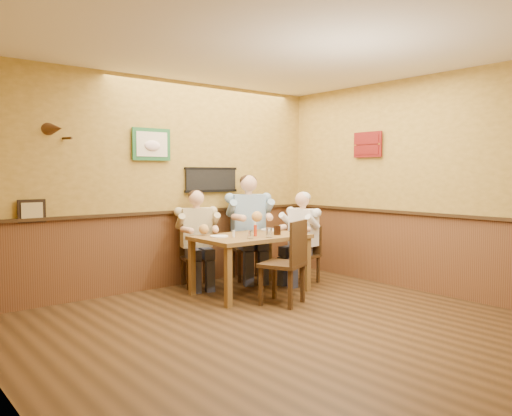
{
  "coord_description": "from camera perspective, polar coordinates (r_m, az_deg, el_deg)",
  "views": [
    {
      "loc": [
        -3.28,
        -3.46,
        1.54
      ],
      "look_at": [
        0.73,
        1.45,
        1.1
      ],
      "focal_mm": 35.0,
      "sensor_mm": 36.0,
      "label": 1
    }
  ],
  "objects": [
    {
      "name": "cola_tumbler",
      "position": [
        6.44,
        2.44,
        -2.55
      ],
      "size": [
        0.12,
        0.12,
        0.12
      ],
      "primitive_type": "cylinder",
      "rotation": [
        0.0,
        0.0,
        0.31
      ],
      "color": "black",
      "rests_on": "dining_table"
    },
    {
      "name": "salt_shaker",
      "position": [
        6.2,
        -2.57,
        -2.97
      ],
      "size": [
        0.04,
        0.04,
        0.08
      ],
      "primitive_type": "cylinder",
      "rotation": [
        0.0,
        0.0,
        -0.34
      ],
      "color": "silver",
      "rests_on": "dining_table"
    },
    {
      "name": "hot_sauce_bottle",
      "position": [
        6.29,
        -0.08,
        -2.51
      ],
      "size": [
        0.04,
        0.04,
        0.16
      ],
      "primitive_type": "cylinder",
      "rotation": [
        0.0,
        0.0,
        -0.03
      ],
      "color": "#B12D12",
      "rests_on": "dining_table"
    },
    {
      "name": "water_glass_left",
      "position": [
        6.06,
        -0.66,
        -3.02
      ],
      "size": [
        0.09,
        0.09,
        0.11
      ],
      "primitive_type": "cylinder",
      "rotation": [
        0.0,
        0.0,
        -0.31
      ],
      "color": "white",
      "rests_on": "dining_table"
    },
    {
      "name": "chair_right_end",
      "position": [
        7.08,
        5.42,
        -5.29
      ],
      "size": [
        0.42,
        0.42,
        0.81
      ],
      "primitive_type": null,
      "rotation": [
        0.0,
        0.0,
        -1.44
      ],
      "color": "#392612",
      "rests_on": "ground"
    },
    {
      "name": "diner_tan_shirt",
      "position": [
        6.83,
        -6.85,
        -4.04
      ],
      "size": [
        0.69,
        0.69,
        1.18
      ],
      "primitive_type": null,
      "rotation": [
        0.0,
        0.0,
        -0.32
      ],
      "color": "#CEBF8D",
      "rests_on": "ground"
    },
    {
      "name": "chair_near_side",
      "position": [
        5.91,
        3.0,
        -6.19
      ],
      "size": [
        0.61,
        0.61,
        1.0
      ],
      "primitive_type": null,
      "rotation": [
        0.0,
        0.0,
        3.55
      ],
      "color": "#392612",
      "rests_on": "ground"
    },
    {
      "name": "room",
      "position": [
        4.99,
        3.99,
        5.63
      ],
      "size": [
        5.02,
        5.03,
        2.81
      ],
      "color": "#32200F",
      "rests_on": "ground"
    },
    {
      "name": "dining_table",
      "position": [
        6.41,
        -0.63,
        -3.94
      ],
      "size": [
        1.4,
        0.9,
        0.75
      ],
      "color": "brown",
      "rests_on": "ground"
    },
    {
      "name": "diner_blue_polo",
      "position": [
        7.24,
        -0.9,
        -2.84
      ],
      "size": [
        0.83,
        0.83,
        1.37
      ],
      "primitive_type": null,
      "rotation": [
        0.0,
        0.0,
        -0.41
      ],
      "color": "#7B9BB8",
      "rests_on": "ground"
    },
    {
      "name": "water_glass_mid",
      "position": [
        6.17,
        1.49,
        -2.84
      ],
      "size": [
        0.1,
        0.1,
        0.12
      ],
      "primitive_type": "cylinder",
      "rotation": [
        0.0,
        0.0,
        -0.42
      ],
      "color": "white",
      "rests_on": "dining_table"
    },
    {
      "name": "diner_white_elder",
      "position": [
        7.05,
        5.43,
        -3.9
      ],
      "size": [
        0.6,
        0.6,
        1.15
      ],
      "primitive_type": null,
      "rotation": [
        0.0,
        0.0,
        -1.44
      ],
      "color": "silver",
      "rests_on": "ground"
    },
    {
      "name": "plate_far_right",
      "position": [
        6.94,
        1.64,
        -2.5
      ],
      "size": [
        0.28,
        0.28,
        0.02
      ],
      "primitive_type": "cylinder",
      "rotation": [
        0.0,
        0.0,
        -0.07
      ],
      "color": "white",
      "rests_on": "dining_table"
    },
    {
      "name": "chair_back_left",
      "position": [
        6.86,
        -6.84,
        -5.51
      ],
      "size": [
        0.48,
        0.48,
        0.83
      ],
      "primitive_type": null,
      "rotation": [
        0.0,
        0.0,
        -0.32
      ],
      "color": "#392612",
      "rests_on": "ground"
    },
    {
      "name": "plate_far_left",
      "position": [
        6.25,
        -4.23,
        -3.23
      ],
      "size": [
        0.28,
        0.28,
        0.02
      ],
      "primitive_type": "cylinder",
      "rotation": [
        0.0,
        0.0,
        0.32
      ],
      "color": "white",
      "rests_on": "dining_table"
    },
    {
      "name": "pepper_shaker",
      "position": [
        6.29,
        -0.65,
        -2.89
      ],
      "size": [
        0.03,
        0.03,
        0.08
      ],
      "primitive_type": "cylinder",
      "rotation": [
        0.0,
        0.0,
        0.09
      ],
      "color": "black",
      "rests_on": "dining_table"
    },
    {
      "name": "chair_back_right",
      "position": [
        7.26,
        -0.9,
        -4.44
      ],
      "size": [
        0.58,
        0.58,
        0.96
      ],
      "primitive_type": null,
      "rotation": [
        0.0,
        0.0,
        -0.41
      ],
      "color": "#392612",
      "rests_on": "ground"
    }
  ]
}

